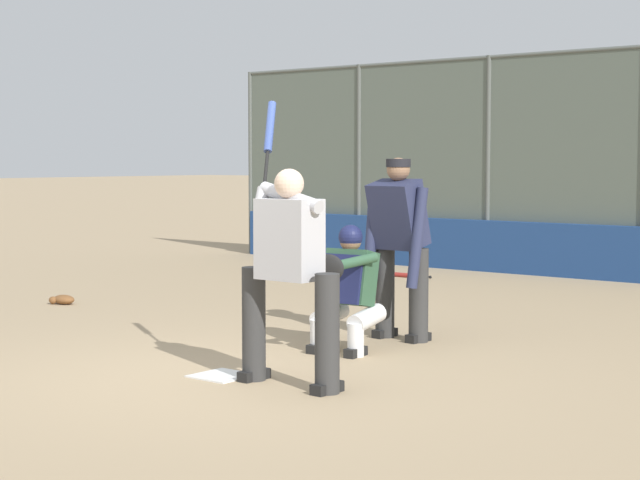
{
  "coord_description": "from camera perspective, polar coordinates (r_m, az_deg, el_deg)",
  "views": [
    {
      "loc": [
        -5.94,
        6.08,
        1.74
      ],
      "look_at": [
        -0.2,
        -1.0,
        1.05
      ],
      "focal_mm": 60.0,
      "sensor_mm": 36.0,
      "label": 1
    }
  ],
  "objects": [
    {
      "name": "ground_plane",
      "position": [
        8.68,
        -5.23,
        -7.26
      ],
      "size": [
        160.0,
        160.0,
        0.0
      ],
      "primitive_type": "plane",
      "color": "tan"
    },
    {
      "name": "home_plate_marker",
      "position": [
        8.68,
        -5.23,
        -7.22
      ],
      "size": [
        0.43,
        0.43,
        0.01
      ],
      "primitive_type": "cube",
      "color": "white",
      "rests_on": "ground_plane"
    },
    {
      "name": "padding_wall",
      "position": [
        15.72,
        16.67,
        -0.76
      ],
      "size": [
        14.78,
        0.18,
        0.79
      ],
      "primitive_type": "cube",
      "color": "navy",
      "rests_on": "ground_plane"
    },
    {
      "name": "bleachers_beyond",
      "position": [
        18.66,
        13.08,
        0.04
      ],
      "size": [
        10.56,
        1.95,
        1.16
      ],
      "color": "slate",
      "rests_on": "ground_plane"
    },
    {
      "name": "batter_at_plate",
      "position": [
        8.14,
        -1.67,
        -1.52
      ],
      "size": [
        1.05,
        0.6,
        2.21
      ],
      "rotation": [
        0.0,
        0.0,
        -0.01
      ],
      "color": "#333333",
      "rests_on": "ground_plane"
    },
    {
      "name": "catcher_behind_plate",
      "position": [
        9.64,
        1.4,
        -2.49
      ],
      "size": [
        0.63,
        0.73,
        1.15
      ],
      "rotation": [
        0.0,
        0.0,
        0.11
      ],
      "color": "silver",
      "rests_on": "ground_plane"
    },
    {
      "name": "umpire_home",
      "position": [
        10.26,
        4.23,
        -0.12
      ],
      "size": [
        0.71,
        0.45,
        1.76
      ],
      "rotation": [
        0.0,
        0.0,
        -0.06
      ],
      "color": "#333333",
      "rests_on": "ground_plane"
    },
    {
      "name": "spare_bat_by_padding",
      "position": [
        15.89,
        4.2,
        -1.85
      ],
      "size": [
        0.89,
        0.08,
        0.07
      ],
      "rotation": [
        0.0,
        0.0,
        0.03
      ],
      "color": "black",
      "rests_on": "ground_plane"
    },
    {
      "name": "fielding_glove_on_dirt",
      "position": [
        13.24,
        -13.56,
        -3.11
      ],
      "size": [
        0.31,
        0.24,
        0.11
      ],
      "color": "brown",
      "rests_on": "ground_plane"
    }
  ]
}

